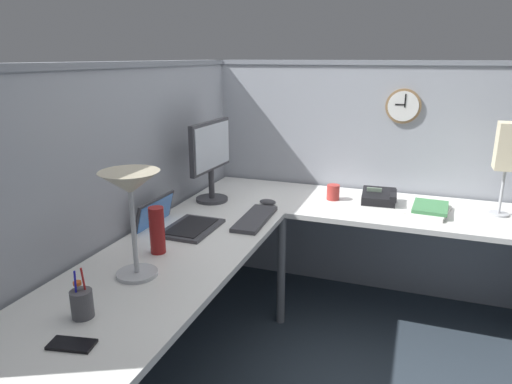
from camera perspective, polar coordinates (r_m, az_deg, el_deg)
ground_plane at (r=2.84m, az=5.32°, el=-17.95°), size 6.80×6.80×0.00m
cubicle_wall_back at (r=2.51m, az=-15.99°, el=-2.92°), size 2.57×0.12×1.58m
cubicle_wall_right at (r=3.26m, az=14.11°, el=1.64°), size 0.12×2.37×1.58m
desk at (r=2.39m, az=5.94°, el=-7.51°), size 2.35×2.15×0.73m
monitor at (r=2.82m, az=-5.63°, el=4.60°), size 0.46×0.20×0.50m
laptop at (r=2.47m, az=-10.04°, el=-3.82°), size 0.34×0.38×0.22m
keyboard at (r=2.54m, az=-0.12°, el=-3.33°), size 0.43×0.15×0.02m
computer_mouse at (r=2.80m, az=1.47°, el=-1.25°), size 0.06×0.10×0.03m
desk_lamp_dome at (r=1.86m, az=-15.37°, el=0.07°), size 0.24×0.24×0.44m
pen_cup at (r=1.74m, az=-20.86°, el=-12.82°), size 0.08×0.08×0.18m
cell_phone at (r=1.62m, az=-21.97°, el=-17.20°), size 0.09×0.15×0.01m
thermos_flask at (r=2.15m, az=-12.22°, el=-4.68°), size 0.07×0.07×0.22m
office_phone at (r=2.93m, az=15.20°, el=-0.65°), size 0.20×0.22×0.11m
book_stack at (r=2.84m, az=20.77°, el=-2.04°), size 0.32×0.26×0.04m
desk_lamp_paper at (r=2.88m, az=28.95°, el=4.70°), size 0.13×0.13×0.53m
coffee_mug at (r=2.93m, az=9.59°, el=-0.03°), size 0.08×0.08×0.10m
wall_clock at (r=3.11m, az=17.87°, el=10.16°), size 0.04×0.22×0.22m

